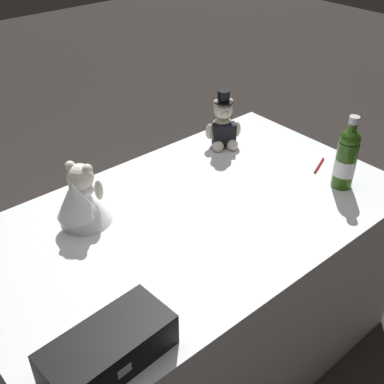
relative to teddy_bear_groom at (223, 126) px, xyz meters
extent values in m
plane|color=#2D2826|center=(-0.45, -0.31, -0.88)|extent=(12.00, 12.00, 0.00)
cube|color=white|center=(-0.45, -0.31, -0.49)|extent=(1.62, 0.95, 0.78)
ellipsoid|color=beige|center=(0.01, 0.01, -0.03)|extent=(0.12, 0.11, 0.14)
cube|color=black|center=(-0.01, -0.02, -0.03)|extent=(0.11, 0.09, 0.10)
sphere|color=beige|center=(0.01, 0.01, 0.08)|extent=(0.09, 0.09, 0.09)
sphere|color=beige|center=(-0.01, -0.02, 0.07)|extent=(0.04, 0.04, 0.04)
sphere|color=beige|center=(-0.02, 0.02, 0.11)|extent=(0.03, 0.03, 0.03)
sphere|color=beige|center=(0.03, -0.01, 0.11)|extent=(0.03, 0.03, 0.03)
ellipsoid|color=beige|center=(-0.06, 0.03, -0.02)|extent=(0.04, 0.04, 0.07)
ellipsoid|color=beige|center=(0.05, -0.04, -0.02)|extent=(0.04, 0.04, 0.07)
sphere|color=beige|center=(-0.05, -0.03, -0.07)|extent=(0.05, 0.05, 0.05)
sphere|color=beige|center=(0.00, -0.06, -0.07)|extent=(0.05, 0.05, 0.05)
cylinder|color=black|center=(0.01, 0.01, 0.12)|extent=(0.09, 0.09, 0.01)
cylinder|color=black|center=(0.01, 0.01, 0.14)|extent=(0.05, 0.05, 0.05)
cone|color=white|center=(-0.77, -0.09, -0.02)|extent=(0.19, 0.19, 0.15)
ellipsoid|color=white|center=(-0.77, -0.09, 0.04)|extent=(0.09, 0.08, 0.06)
sphere|color=white|center=(-0.77, -0.09, 0.09)|extent=(0.09, 0.09, 0.09)
sphere|color=white|center=(-0.73, -0.07, 0.09)|extent=(0.04, 0.04, 0.04)
sphere|color=white|center=(-0.75, -0.12, 0.13)|extent=(0.04, 0.04, 0.04)
sphere|color=white|center=(-0.78, -0.06, 0.13)|extent=(0.04, 0.04, 0.04)
ellipsoid|color=white|center=(-0.72, -0.12, 0.03)|extent=(0.03, 0.03, 0.08)
ellipsoid|color=white|center=(-0.77, -0.03, 0.03)|extent=(0.03, 0.03, 0.08)
cone|color=white|center=(-0.81, -0.12, 0.03)|extent=(0.20, 0.20, 0.14)
cylinder|color=#2B5613|center=(0.13, -0.55, 0.00)|extent=(0.08, 0.08, 0.20)
sphere|color=#2B5613|center=(0.13, -0.55, 0.11)|extent=(0.08, 0.08, 0.08)
cylinder|color=#2B5613|center=(0.13, -0.55, 0.16)|extent=(0.03, 0.03, 0.08)
cylinder|color=silver|center=(0.13, -0.55, 0.19)|extent=(0.04, 0.04, 0.03)
cylinder|color=white|center=(0.13, -0.55, -0.01)|extent=(0.08, 0.08, 0.07)
cylinder|color=maroon|center=(0.19, -0.41, -0.09)|extent=(0.12, 0.06, 0.01)
cone|color=silver|center=(0.25, -0.38, -0.09)|extent=(0.02, 0.01, 0.01)
cube|color=black|center=(-1.03, -0.66, -0.04)|extent=(0.35, 0.18, 0.11)
cube|color=#B7B7BF|center=(-1.03, -0.74, -0.04)|extent=(0.04, 0.01, 0.03)
camera|label=1|loc=(-1.39, -1.41, 0.99)|focal=45.59mm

